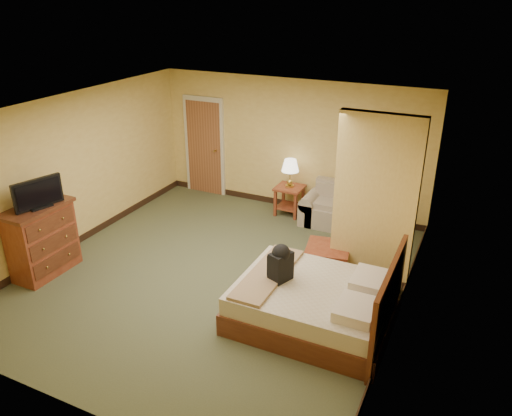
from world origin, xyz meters
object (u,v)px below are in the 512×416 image
Objects in this scene: coffee_table at (328,254)px; bed at (318,303)px; dresser at (42,240)px; loveseat at (345,213)px.

coffee_table is 0.38× the size of bed.
coffee_table is at bearing 102.82° from bed.
coffee_table is 4.44m from dresser.
dresser is 4.34m from bed.
loveseat is 3.09m from bed.
bed is (4.29, 0.59, -0.27)m from dresser.
loveseat is 0.78× the size of bed.
coffee_table is 1.38m from bed.
dresser reaches higher than coffee_table.
coffee_table is 0.68× the size of dresser.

